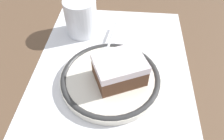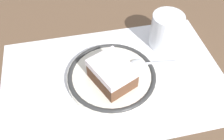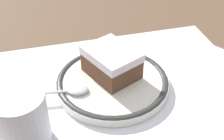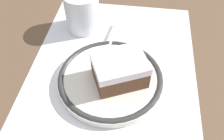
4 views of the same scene
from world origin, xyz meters
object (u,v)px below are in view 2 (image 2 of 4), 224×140
spoon (145,63)px  napkin (34,117)px  cup (166,32)px  cake_slice (112,73)px  plate (112,77)px

spoon → napkin: spoon is taller
cup → cake_slice: bearing=33.2°
spoon → napkin: bearing=16.7°
napkin → plate: bearing=-161.1°
plate → napkin: size_ratio=1.51×
cake_slice → napkin: bearing=14.8°
spoon → napkin: size_ratio=1.00×
plate → cup: bearing=-150.2°
cup → napkin: cup is taller
cake_slice → napkin: (0.17, 0.05, -0.04)m
cake_slice → cup: bearing=-146.8°
cake_slice → spoon: cake_slice is taller
plate → spoon: size_ratio=1.51×
cake_slice → napkin: size_ratio=0.86×
plate → cake_slice: (0.00, 0.01, 0.03)m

